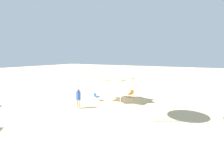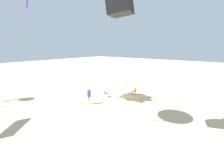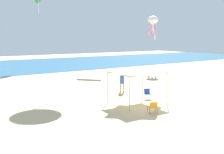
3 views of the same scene
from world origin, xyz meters
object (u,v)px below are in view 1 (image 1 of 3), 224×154
at_px(folding_chair_near_cooler, 131,93).
at_px(person_kite_handler, 78,97).
at_px(canopy_tent, 112,76).
at_px(folding_chair_facing_ocean, 97,96).

xyz_separation_m(folding_chair_near_cooler, person_kite_handler, (2.12, 6.33, 0.57)).
xyz_separation_m(canopy_tent, person_kite_handler, (1.31, 3.69, -1.52)).
relative_size(canopy_tent, person_kite_handler, 2.02).
xyz_separation_m(folding_chair_facing_ocean, person_kite_handler, (-0.26, 3.18, 0.57)).
relative_size(canopy_tent, folding_chair_near_cooler, 4.40).
distance_m(canopy_tent, folding_chair_near_cooler, 3.47).
height_order(folding_chair_facing_ocean, folding_chair_near_cooler, same).
distance_m(folding_chair_near_cooler, person_kite_handler, 6.70).
bearing_deg(person_kite_handler, folding_chair_near_cooler, 85.99).
bearing_deg(canopy_tent, folding_chair_facing_ocean, 17.91).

